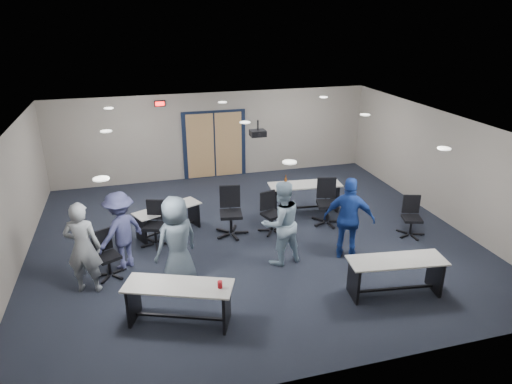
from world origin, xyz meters
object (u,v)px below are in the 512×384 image
object	(u,v)px
chair_back_c	(272,213)
person_gray	(83,248)
chair_loose_right	(412,217)
person_navy	(349,219)
table_front_right	(396,271)
table_back_left	(168,216)
chair_back_a	(155,224)
table_back_right	(304,192)
chair_back_b	(231,212)
chair_back_d	(328,202)
table_front_left	(179,297)
person_lightblue	(281,223)
chair_loose_left	(108,255)
person_plaid	(177,242)
person_back	(121,231)

from	to	relation	value
chair_back_c	person_gray	bearing A→B (deg)	-179.63
chair_back_c	chair_loose_right	bearing A→B (deg)	-37.52
person_navy	table_front_right	bearing A→B (deg)	129.10
table_back_left	chair_back_a	size ratio (longest dim) A/B	1.64
table_back_left	table_back_right	distance (m)	3.63
table_front_right	chair_loose_right	size ratio (longest dim) A/B	1.95
chair_back_b	chair_back_d	distance (m)	2.46
table_back_left	chair_back_b	distance (m)	1.52
table_front_left	person_lightblue	xyz separation A→B (m)	(2.30, 1.47, 0.40)
table_front_left	chair_loose_left	bearing A→B (deg)	144.83
chair_back_b	chair_loose_left	world-z (taller)	chair_back_b
chair_back_d	person_plaid	distance (m)	4.29
table_back_left	chair_loose_right	world-z (taller)	chair_loose_right
table_back_right	chair_back_b	distance (m)	2.34
table_front_right	table_front_left	bearing A→B (deg)	-175.73
chair_back_c	chair_loose_right	size ratio (longest dim) A/B	1.03
table_front_right	table_back_right	size ratio (longest dim) A/B	0.96
table_back_right	chair_back_b	size ratio (longest dim) A/B	1.66
chair_back_c	person_plaid	xyz separation A→B (m)	(-2.44, -1.65, 0.42)
table_front_right	chair_back_d	xyz separation A→B (m)	(0.03, 3.20, 0.07)
table_front_right	person_plaid	bearing A→B (deg)	167.03
table_back_right	person_plaid	world-z (taller)	person_plaid
person_lightblue	person_back	world-z (taller)	person_lightblue
table_front_left	person_gray	size ratio (longest dim) A/B	1.05
chair_back_a	person_plaid	size ratio (longest dim) A/B	0.56
person_plaid	person_lightblue	distance (m)	2.20
chair_loose_left	chair_loose_right	distance (m)	6.89
person_plaid	person_navy	bearing A→B (deg)	153.41
person_back	person_plaid	bearing A→B (deg)	98.28
chair_back_b	chair_back_d	world-z (taller)	chair_back_b
chair_back_c	person_navy	xyz separation A→B (m)	(1.20, -1.60, 0.42)
chair_back_d	person_lightblue	bearing A→B (deg)	-126.33
chair_back_b	person_lightblue	xyz separation A→B (m)	(0.73, -1.52, 0.33)
person_lightblue	person_gray	bearing A→B (deg)	-11.76
table_back_left	person_plaid	bearing A→B (deg)	-114.91
table_front_right	person_navy	size ratio (longest dim) A/B	1.03
table_back_left	table_back_right	bearing A→B (deg)	-19.04
chair_back_b	chair_back_c	world-z (taller)	chair_back_b
person_navy	chair_back_b	bearing A→B (deg)	-7.95
table_front_right	table_back_right	bearing A→B (deg)	101.05
table_back_right	person_gray	xyz separation A→B (m)	(-5.34, -2.37, 0.38)
chair_loose_right	person_back	xyz separation A→B (m)	(-6.60, 0.35, 0.36)
table_back_right	person_back	world-z (taller)	person_back
chair_back_c	chair_loose_right	world-z (taller)	chair_back_c
table_back_left	chair_back_d	world-z (taller)	chair_back_d
chair_loose_right	table_front_left	bearing A→B (deg)	-144.38
table_back_right	chair_back_c	size ratio (longest dim) A/B	1.96
table_front_left	chair_loose_right	size ratio (longest dim) A/B	2.00
chair_loose_right	chair_back_c	bearing A→B (deg)	179.04
table_front_right	chair_back_c	bearing A→B (deg)	122.43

